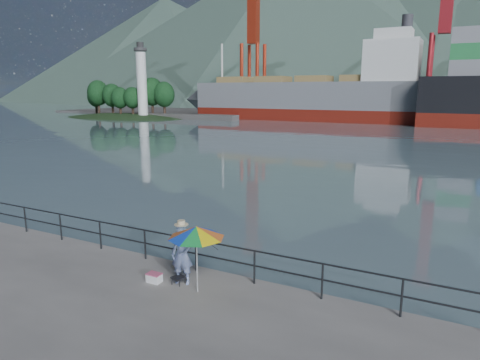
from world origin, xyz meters
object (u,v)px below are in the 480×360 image
(fisherman, at_px, (182,255))
(bulk_carrier, at_px, (319,97))
(cooler_bag, at_px, (154,278))
(beach_umbrella, at_px, (196,232))

(fisherman, relative_size, bulk_carrier, 0.04)
(fisherman, distance_m, cooler_bag, 1.13)
(beach_umbrella, xyz_separation_m, bulk_carrier, (-18.88, 71.43, 2.48))
(fisherman, bearing_deg, beach_umbrella, -38.94)
(beach_umbrella, distance_m, bulk_carrier, 73.93)
(fisherman, distance_m, bulk_carrier, 73.53)
(beach_umbrella, xyz_separation_m, cooler_bag, (-1.45, -0.08, -1.61))
(fisherman, xyz_separation_m, beach_umbrella, (0.68, -0.26, 0.86))
(fisherman, height_order, cooler_bag, fisherman)
(beach_umbrella, relative_size, bulk_carrier, 0.04)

